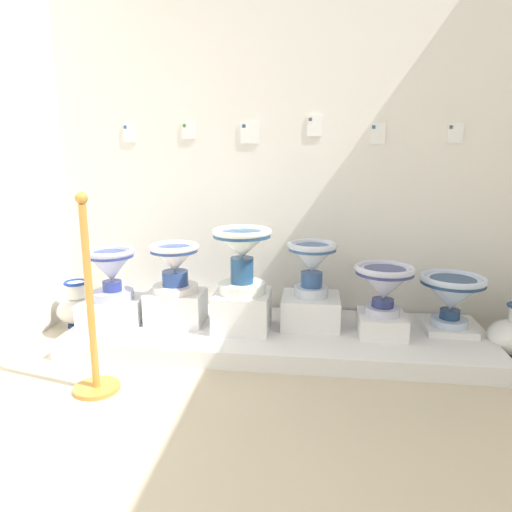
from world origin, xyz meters
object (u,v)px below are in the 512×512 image
object	(u,v)px
antique_toilet_slender_white	(111,268)
info_placard_sixth	(455,133)
stanchion_post_near_left	(92,332)
plinth_block_tall_cobalt	(448,328)
plinth_block_squat_floral	(176,307)
plinth_block_rightmost	(242,310)
antique_toilet_leftmost	(312,261)
antique_toilet_pale_glazed	(384,282)
plinth_block_pale_glazed	(381,324)
info_placard_second	(189,131)
antique_toilet_rightmost	(242,250)
info_placard_fifth	(378,133)
plinth_block_slender_white	(114,311)
info_placard_fourth	(315,126)
antique_toilet_squat_floral	(175,262)
plinth_block_leftmost	(311,311)
info_placard_third	(250,133)
info_placard_first	(130,133)
decorative_vase_spare	(78,308)

from	to	relation	value
antique_toilet_slender_white	info_placard_sixth	xyz separation A→B (m)	(2.30, 0.50, 0.90)
antique_toilet_slender_white	stanchion_post_near_left	size ratio (longest dim) A/B	0.32
plinth_block_tall_cobalt	stanchion_post_near_left	size ratio (longest dim) A/B	0.29
plinth_block_squat_floral	antique_toilet_slender_white	bearing A→B (deg)	-168.37
plinth_block_rightmost	antique_toilet_leftmost	world-z (taller)	antique_toilet_leftmost
antique_toilet_slender_white	antique_toilet_pale_glazed	bearing A→B (deg)	1.37
plinth_block_pale_glazed	info_placard_second	xyz separation A→B (m)	(-1.38, 0.46, 1.25)
antique_toilet_rightmost	plinth_block_pale_glazed	xyz separation A→B (m)	(0.92, 0.01, -0.47)
plinth_block_rightmost	info_placard_sixth	xyz separation A→B (m)	(1.40, 0.47, 1.17)
info_placard_fifth	stanchion_post_near_left	bearing A→B (deg)	-142.69
plinth_block_slender_white	info_placard_fourth	size ratio (longest dim) A/B	2.68
antique_toilet_squat_floral	plinth_block_leftmost	distance (m)	0.99
plinth_block_rightmost	info_placard_second	world-z (taller)	info_placard_second
plinth_block_pale_glazed	info_placard_second	bearing A→B (deg)	161.64
info_placard_third	info_placard_first	bearing A→B (deg)	-180.00
info_placard_first	info_placard_second	xyz separation A→B (m)	(0.45, -0.00, 0.01)
info_placard_second	decorative_vase_spare	world-z (taller)	info_placard_second
plinth_block_leftmost	plinth_block_slender_white	bearing A→B (deg)	-173.98
antique_toilet_slender_white	antique_toilet_pale_glazed	distance (m)	1.82
plinth_block_slender_white	info_placard_fourth	world-z (taller)	info_placard_fourth
info_placard_fourth	antique_toilet_rightmost	bearing A→B (deg)	-133.60
plinth_block_rightmost	info_placard_fourth	distance (m)	1.39
plinth_block_rightmost	info_placard_fourth	size ratio (longest dim) A/B	2.58
plinth_block_leftmost	info_placard_sixth	distance (m)	1.56
plinth_block_leftmost	info_placard_fourth	world-z (taller)	info_placard_fourth
plinth_block_slender_white	antique_toilet_squat_floral	bearing A→B (deg)	11.63
plinth_block_tall_cobalt	plinth_block_squat_floral	bearing A→B (deg)	-178.22
antique_toilet_slender_white	decorative_vase_spare	bearing A→B (deg)	152.74
antique_toilet_squat_floral	stanchion_post_near_left	world-z (taller)	stanchion_post_near_left
plinth_block_rightmost	stanchion_post_near_left	xyz separation A→B (m)	(-0.69, -0.73, 0.10)
info_placard_first	stanchion_post_near_left	xyz separation A→B (m)	(0.22, -1.21, -1.08)
antique_toilet_leftmost	plinth_block_tall_cobalt	xyz separation A→B (m)	(0.91, 0.00, -0.43)
antique_toilet_rightmost	antique_toilet_leftmost	distance (m)	0.48
antique_toilet_slender_white	plinth_block_rightmost	size ratio (longest dim) A/B	0.95
antique_toilet_squat_floral	decorative_vase_spare	distance (m)	0.90
plinth_block_tall_cobalt	info_placard_fourth	bearing A→B (deg)	158.72
plinth_block_slender_white	plinth_block_tall_cobalt	bearing A→B (deg)	3.63
plinth_block_leftmost	info_placard_second	world-z (taller)	info_placard_second
antique_toilet_slender_white	plinth_block_pale_glazed	distance (m)	1.85
antique_toilet_squat_floral	antique_toilet_pale_glazed	distance (m)	1.40
antique_toilet_slender_white	info_placard_second	world-z (taller)	info_placard_second
antique_toilet_leftmost	decorative_vase_spare	bearing A→B (deg)	178.34
antique_toilet_leftmost	info_placard_fifth	bearing A→B (deg)	39.89
antique_toilet_leftmost	plinth_block_tall_cobalt	world-z (taller)	antique_toilet_leftmost
decorative_vase_spare	stanchion_post_near_left	xyz separation A→B (m)	(0.58, -0.90, 0.20)
plinth_block_rightmost	info_placard_first	bearing A→B (deg)	152.65
info_placard_sixth	decorative_vase_spare	distance (m)	2.97
antique_toilet_pale_glazed	antique_toilet_leftmost	bearing A→B (deg)	167.88
info_placard_fourth	antique_toilet_leftmost	bearing A→B (deg)	-88.99
antique_toilet_rightmost	stanchion_post_near_left	bearing A→B (deg)	-133.49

